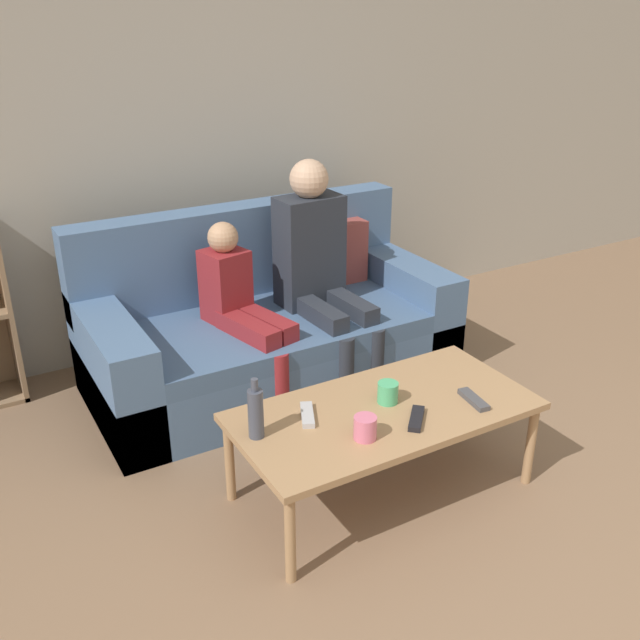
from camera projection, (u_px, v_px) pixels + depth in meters
name	position (u px, v px, depth m)	size (l,w,h in m)	color
wall_back	(215.00, 119.00, 3.99)	(12.00, 0.06, 2.60)	#B7B2A8
couch	(268.00, 329.00, 3.84)	(1.90, 0.91, 0.90)	#4C6B93
coffee_table	(384.00, 415.00, 2.89)	(1.23, 0.61, 0.40)	#A87F56
person_adult	(317.00, 260.00, 3.73)	(0.35, 0.64, 1.18)	#282D38
person_child	(245.00, 309.00, 3.54)	(0.34, 0.65, 0.92)	maroon
cup_near	(365.00, 428.00, 2.66)	(0.09, 0.09, 0.09)	pink
cup_far	(388.00, 393.00, 2.90)	(0.09, 0.09, 0.09)	#4CB77A
tv_remote_0	(416.00, 419.00, 2.78)	(0.15, 0.16, 0.02)	black
tv_remote_1	(474.00, 400.00, 2.92)	(0.07, 0.18, 0.02)	#47474C
tv_remote_2	(307.00, 415.00, 2.81)	(0.12, 0.17, 0.02)	#B7B7BC
bottle	(256.00, 413.00, 2.65)	(0.06, 0.06, 0.25)	#424756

